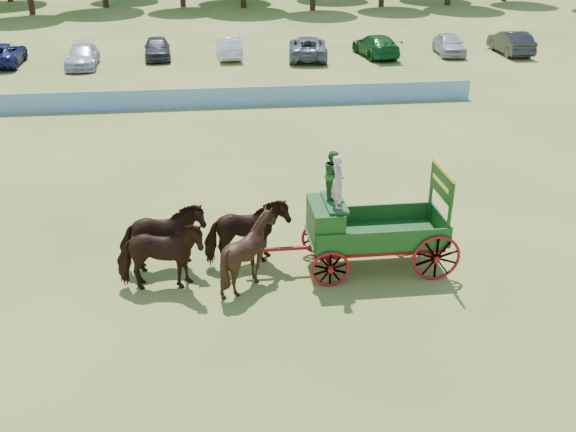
{
  "coord_description": "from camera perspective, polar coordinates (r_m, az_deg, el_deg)",
  "views": [
    {
      "loc": [
        -2.1,
        -15.49,
        9.47
      ],
      "look_at": [
        -0.07,
        1.5,
        1.3
      ],
      "focal_mm": 40.0,
      "sensor_mm": 36.0,
      "label": 1
    }
  ],
  "objects": [
    {
      "name": "ground",
      "position": [
        18.27,
        0.77,
        -5.69
      ],
      "size": [
        160.0,
        160.0,
        0.0
      ],
      "primitive_type": "plane",
      "color": "#A19049",
      "rests_on": "ground"
    },
    {
      "name": "horse_lead_left",
      "position": [
        17.67,
        -11.28,
        -3.58
      ],
      "size": [
        2.43,
        1.14,
        2.04
      ],
      "primitive_type": "imported",
      "rotation": [
        0.0,
        0.0,
        1.55
      ],
      "color": "black",
      "rests_on": "ground"
    },
    {
      "name": "horse_lead_right",
      "position": [
        18.64,
        -11.08,
        -1.95
      ],
      "size": [
        2.58,
        1.52,
        2.04
      ],
      "primitive_type": "imported",
      "rotation": [
        0.0,
        0.0,
        1.75
      ],
      "color": "black",
      "rests_on": "ground"
    },
    {
      "name": "horse_wheel_left",
      "position": [
        17.61,
        -3.48,
        -3.18
      ],
      "size": [
        2.03,
        1.84,
        2.04
      ],
      "primitive_type": "imported",
      "rotation": [
        0.0,
        0.0,
        1.68
      ],
      "color": "black",
      "rests_on": "ground"
    },
    {
      "name": "horse_wheel_right",
      "position": [
        18.58,
        -3.7,
        -1.57
      ],
      "size": [
        2.59,
        1.59,
        2.04
      ],
      "primitive_type": "imported",
      "rotation": [
        0.0,
        0.0,
        1.78
      ],
      "color": "black",
      "rests_on": "ground"
    },
    {
      "name": "farm_dray",
      "position": [
        18.25,
        5.77,
        -0.35
      ],
      "size": [
        6.0,
        2.0,
        3.63
      ],
      "color": "maroon",
      "rests_on": "ground"
    },
    {
      "name": "sponsor_banner",
      "position": [
        34.68,
        -4.86,
        10.48
      ],
      "size": [
        26.0,
        0.08,
        1.05
      ],
      "primitive_type": "cube",
      "color": "#1D58A1",
      "rests_on": "ground"
    },
    {
      "name": "parked_cars",
      "position": [
        46.21,
        -6.72,
        14.48
      ],
      "size": [
        47.56,
        6.75,
        1.65
      ],
      "color": "silver",
      "rests_on": "ground"
    }
  ]
}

